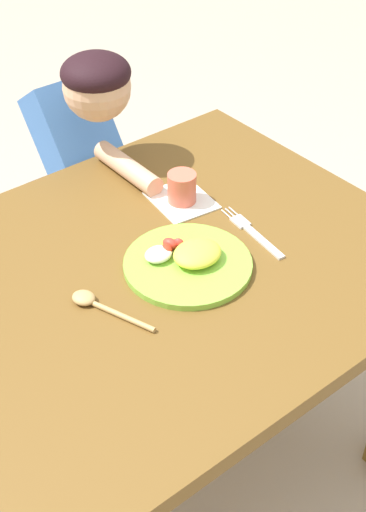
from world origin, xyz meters
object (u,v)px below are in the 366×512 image
object	(u,v)px
spoon	(95,303)
fork	(253,233)
drinking_cup	(182,188)
plate	(188,261)
person	(82,192)

from	to	relation	value
spoon	fork	bearing A→B (deg)	-113.51
drinking_cup	fork	bearing A→B (deg)	-77.16
plate	person	world-z (taller)	person
plate	drinking_cup	distance (m)	0.24
plate	person	size ratio (longest dim) A/B	0.27
spoon	drinking_cup	world-z (taller)	drinking_cup
spoon	drinking_cup	bearing A→B (deg)	-84.18
drinking_cup	person	bearing A→B (deg)	94.94
plate	fork	world-z (taller)	plate
person	plate	bearing A→B (deg)	80.29
spoon	person	distance (m)	0.70
plate	person	bearing A→B (deg)	80.29
fork	person	distance (m)	0.65
plate	person	xyz separation A→B (m)	(0.10, 0.61, -0.19)
fork	spoon	world-z (taller)	spoon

